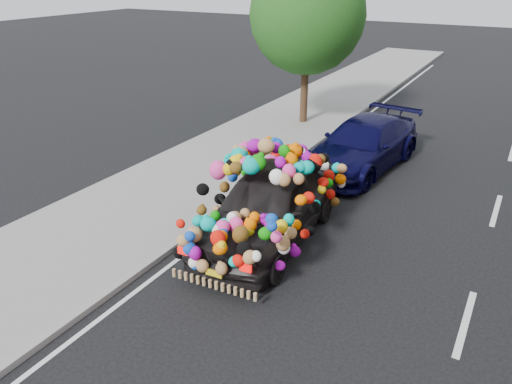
{
  "coord_description": "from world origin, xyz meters",
  "views": [
    {
      "loc": [
        3.83,
        -7.82,
        5.64
      ],
      "look_at": [
        -0.85,
        0.51,
        1.3
      ],
      "focal_mm": 35.0,
      "sensor_mm": 36.0,
      "label": 1
    }
  ],
  "objects": [
    {
      "name": "tree_near_sidewalk",
      "position": [
        -3.8,
        9.5,
        4.02
      ],
      "size": [
        4.2,
        4.2,
        6.13
      ],
      "color": "#332114",
      "rests_on": "ground"
    },
    {
      "name": "sidewalk",
      "position": [
        -4.3,
        0.0,
        0.06
      ],
      "size": [
        4.0,
        60.0,
        0.12
      ],
      "primitive_type": "cube",
      "color": "gray",
      "rests_on": "ground"
    },
    {
      "name": "ground",
      "position": [
        0.0,
        0.0,
        0.0
      ],
      "size": [
        100.0,
        100.0,
        0.0
      ],
      "primitive_type": "plane",
      "color": "black",
      "rests_on": "ground"
    },
    {
      "name": "kerb",
      "position": [
        -2.35,
        0.0,
        0.07
      ],
      "size": [
        0.15,
        60.0,
        0.13
      ],
      "primitive_type": "cube",
      "color": "gray",
      "rests_on": "ground"
    },
    {
      "name": "navy_sedan",
      "position": [
        -0.35,
        6.17,
        0.73
      ],
      "size": [
        2.66,
        5.26,
        1.46
      ],
      "primitive_type": "imported",
      "rotation": [
        0.0,
        0.0,
        -0.12
      ],
      "color": "black",
      "rests_on": "ground"
    },
    {
      "name": "plush_art_car",
      "position": [
        -0.77,
        0.97,
        1.18
      ],
      "size": [
        2.57,
        5.13,
        2.29
      ],
      "rotation": [
        0.0,
        0.0,
        0.06
      ],
      "color": "black",
      "rests_on": "ground"
    },
    {
      "name": "lane_markings",
      "position": [
        3.6,
        0.0,
        0.01
      ],
      "size": [
        6.0,
        50.0,
        0.01
      ],
      "primitive_type": null,
      "color": "silver",
      "rests_on": "ground"
    }
  ]
}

